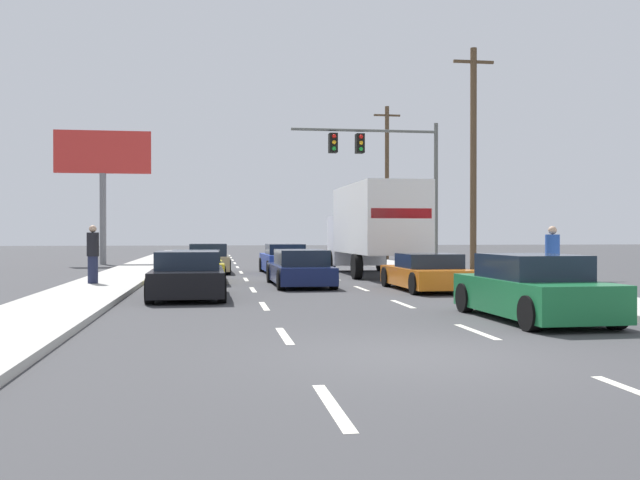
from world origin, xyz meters
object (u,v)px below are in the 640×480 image
utility_pole_far (387,181)px  pedestrian_near_corner (93,254)px  car_orange (428,273)px  car_blue (284,260)px  pedestrian_mid_block (552,259)px  car_black (188,277)px  car_navy (300,269)px  traffic_signal_mast (378,158)px  car_green (533,290)px  utility_pole_mid (473,158)px  box_truck (374,224)px  car_tan (208,259)px  car_yellow (196,267)px  roadside_billboard (103,166)px

utility_pole_far → pedestrian_near_corner: (-15.31, -23.21, -4.20)m
car_orange → utility_pole_far: (5.01, 25.73, 4.76)m
car_blue → pedestrian_mid_block: (6.01, -12.65, 0.45)m
car_black → car_navy: bearing=47.1°
traffic_signal_mast → car_blue: bearing=-142.1°
pedestrian_near_corner → car_orange: bearing=-13.7°
car_blue → pedestrian_near_corner: size_ratio=2.43×
car_blue → car_orange: car_blue is taller
car_green → utility_pole_mid: size_ratio=0.44×
box_truck → car_tan: bearing=155.0°
pedestrian_near_corner → utility_pole_far: bearing=56.6°
car_yellow → traffic_signal_mast: 13.39m
car_black → utility_pole_far: bearing=65.9°
pedestrian_mid_block → car_tan: bearing=123.8°
car_navy → roadside_billboard: 20.66m
box_truck → traffic_signal_mast: bearing=75.3°
car_black → pedestrian_mid_block: bearing=-9.1°
car_green → car_navy: bearing=109.6°
box_truck → utility_pole_far: utility_pole_far is taller
car_tan → pedestrian_mid_block: 16.65m
car_tan → utility_pole_far: size_ratio=0.43×
car_black → car_orange: car_black is taller
car_tan → box_truck: bearing=-25.0°
car_navy → traffic_signal_mast: traffic_signal_mast is taller
traffic_signal_mast → pedestrian_near_corner: bearing=-137.2°
car_black → utility_pole_mid: utility_pole_mid is taller
car_black → roadside_billboard: 22.94m
traffic_signal_mast → pedestrian_mid_block: traffic_signal_mast is taller
car_yellow → pedestrian_mid_block: 12.32m
car_black → traffic_signal_mast: bearing=59.8°
car_tan → box_truck: box_truck is taller
car_navy → utility_pole_far: utility_pole_far is taller
car_yellow → car_navy: 4.16m
car_tan → car_navy: 9.03m
car_navy → car_orange: 4.31m
car_blue → pedestrian_mid_block: size_ratio=2.52×
box_truck → pedestrian_mid_block: box_truck is taller
car_green → traffic_signal_mast: size_ratio=0.58×
car_navy → box_truck: 6.66m
car_tan → car_blue: bearing=-19.9°
car_green → pedestrian_near_corner: pedestrian_near_corner is taller
traffic_signal_mast → utility_pole_far: 12.67m
car_orange → utility_pole_far: 26.64m
car_tan → car_black: bearing=-92.0°
utility_pole_mid → car_tan: bearing=169.4°
car_black → car_navy: car_black is taller
pedestrian_near_corner → car_green: bearing=-44.9°
car_tan → car_blue: car_tan is taller
car_yellow → traffic_signal_mast: bearing=45.7°
car_tan → utility_pole_mid: bearing=-10.6°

